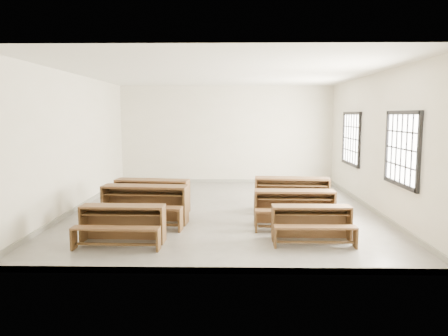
{
  "coord_description": "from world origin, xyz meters",
  "views": [
    {
      "loc": [
        0.2,
        -10.22,
        2.25
      ],
      "look_at": [
        0.0,
        0.0,
        1.0
      ],
      "focal_mm": 35.0,
      "sensor_mm": 36.0,
      "label": 1
    }
  ],
  "objects_px": {
    "desk_set_2": "(152,193)",
    "desk_set_4": "(295,206)",
    "desk_set_1": "(144,202)",
    "desk_set_5": "(292,192)",
    "desk_set_3": "(312,221)",
    "desk_set_0": "(122,221)"
  },
  "relations": [
    {
      "from": "desk_set_3",
      "to": "desk_set_0",
      "type": "bearing_deg",
      "value": -176.51
    },
    {
      "from": "desk_set_0",
      "to": "desk_set_1",
      "type": "xyz_separation_m",
      "value": [
        0.12,
        1.37,
        0.08
      ]
    },
    {
      "from": "desk_set_0",
      "to": "desk_set_4",
      "type": "relative_size",
      "value": 0.91
    },
    {
      "from": "desk_set_0",
      "to": "desk_set_1",
      "type": "relative_size",
      "value": 0.81
    },
    {
      "from": "desk_set_3",
      "to": "desk_set_5",
      "type": "bearing_deg",
      "value": 90.72
    },
    {
      "from": "desk_set_1",
      "to": "desk_set_5",
      "type": "bearing_deg",
      "value": 27.02
    },
    {
      "from": "desk_set_3",
      "to": "desk_set_4",
      "type": "relative_size",
      "value": 0.86
    },
    {
      "from": "desk_set_1",
      "to": "desk_set_5",
      "type": "distance_m",
      "value": 3.48
    },
    {
      "from": "desk_set_4",
      "to": "desk_set_5",
      "type": "distance_m",
      "value": 1.45
    },
    {
      "from": "desk_set_0",
      "to": "desk_set_2",
      "type": "relative_size",
      "value": 0.83
    },
    {
      "from": "desk_set_1",
      "to": "desk_set_5",
      "type": "height_order",
      "value": "desk_set_1"
    },
    {
      "from": "desk_set_0",
      "to": "desk_set_3",
      "type": "bearing_deg",
      "value": 4.74
    },
    {
      "from": "desk_set_0",
      "to": "desk_set_2",
      "type": "distance_m",
      "value": 2.41
    },
    {
      "from": "desk_set_2",
      "to": "desk_set_4",
      "type": "xyz_separation_m",
      "value": [
        3.12,
        -1.19,
        -0.02
      ]
    },
    {
      "from": "desk_set_4",
      "to": "desk_set_5",
      "type": "relative_size",
      "value": 0.9
    },
    {
      "from": "desk_set_3",
      "to": "desk_set_4",
      "type": "bearing_deg",
      "value": 98.91
    },
    {
      "from": "desk_set_3",
      "to": "desk_set_2",
      "type": "bearing_deg",
      "value": 146.14
    },
    {
      "from": "desk_set_2",
      "to": "desk_set_3",
      "type": "distance_m",
      "value": 3.97
    },
    {
      "from": "desk_set_2",
      "to": "desk_set_5",
      "type": "relative_size",
      "value": 0.99
    },
    {
      "from": "desk_set_1",
      "to": "desk_set_4",
      "type": "bearing_deg",
      "value": 2.36
    },
    {
      "from": "desk_set_0",
      "to": "desk_set_4",
      "type": "distance_m",
      "value": 3.42
    },
    {
      "from": "desk_set_4",
      "to": "desk_set_1",
      "type": "bearing_deg",
      "value": 178.54
    }
  ]
}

